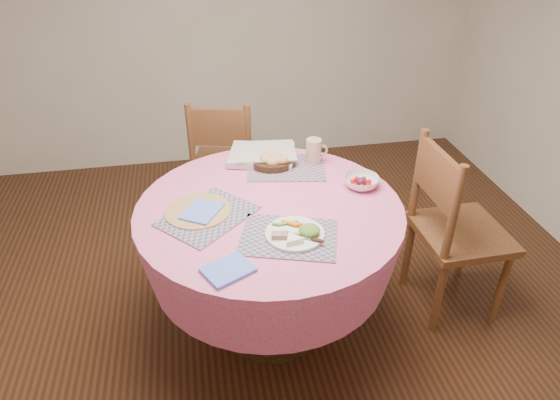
{
  "coord_description": "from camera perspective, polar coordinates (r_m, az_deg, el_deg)",
  "views": [
    {
      "loc": [
        -0.31,
        -1.9,
        2.0
      ],
      "look_at": [
        0.05,
        0.0,
        0.78
      ],
      "focal_mm": 32.0,
      "sensor_mm": 36.0,
      "label": 1
    }
  ],
  "objects": [
    {
      "name": "bread_bowl",
      "position": [
        2.61,
        -0.77,
        4.56
      ],
      "size": [
        0.23,
        0.23,
        0.08
      ],
      "color": "black",
      "rests_on": "placemat_back"
    },
    {
      "name": "fruit_bowl",
      "position": [
        2.47,
        9.25,
        2.05
      ],
      "size": [
        0.21,
        0.21,
        0.05
      ],
      "rotation": [
        0.0,
        0.0,
        -0.24
      ],
      "color": "white",
      "rests_on": "dining_table"
    },
    {
      "name": "chair_right",
      "position": [
        2.71,
        19.14,
        -2.92
      ],
      "size": [
        0.45,
        0.47,
        0.99
      ],
      "rotation": [
        0.0,
        0.0,
        1.59
      ],
      "color": "brown",
      "rests_on": "ground"
    },
    {
      "name": "placemat_back",
      "position": [
        2.61,
        0.67,
        3.75
      ],
      "size": [
        0.45,
        0.36,
        0.01
      ],
      "primitive_type": "cube",
      "rotation": [
        0.0,
        0.0,
        -0.17
      ],
      "color": "#126864",
      "rests_on": "dining_table"
    },
    {
      "name": "chair_back",
      "position": [
        3.27,
        -6.34,
        4.43
      ],
      "size": [
        0.51,
        0.5,
        0.92
      ],
      "rotation": [
        0.0,
        0.0,
        2.91
      ],
      "color": "brown",
      "rests_on": "ground"
    },
    {
      "name": "latte_mug",
      "position": [
        2.63,
        3.92,
        5.6
      ],
      "size": [
        0.12,
        0.08,
        0.13
      ],
      "color": "tan",
      "rests_on": "placemat_back"
    },
    {
      "name": "napkin_near",
      "position": [
        1.93,
        -5.96,
        -7.95
      ],
      "size": [
        0.22,
        0.21,
        0.01
      ],
      "primitive_type": "cube",
      "rotation": [
        0.0,
        0.0,
        0.47
      ],
      "color": "#5C7EEE",
      "rests_on": "dining_table"
    },
    {
      "name": "napkin_far",
      "position": [
        2.26,
        -8.91,
        -1.33
      ],
      "size": [
        0.21,
        0.23,
        0.01
      ],
      "primitive_type": "cube",
      "rotation": [
        0.0,
        0.0,
        1.02
      ],
      "color": "#5C7EEE",
      "rests_on": "placemat_left"
    },
    {
      "name": "ground",
      "position": [
        2.78,
        -1.04,
        -13.84
      ],
      "size": [
        4.0,
        4.0,
        0.0
      ],
      "primitive_type": "plane",
      "color": "#331C0F",
      "rests_on": "ground"
    },
    {
      "name": "placemat_left",
      "position": [
        2.25,
        -8.23,
        -1.83
      ],
      "size": [
        0.5,
        0.49,
        0.01
      ],
      "primitive_type": "cube",
      "rotation": [
        0.0,
        0.0,
        0.74
      ],
      "color": "#126864",
      "rests_on": "dining_table"
    },
    {
      "name": "wicker_trivet",
      "position": [
        2.28,
        -9.38,
        -1.26
      ],
      "size": [
        0.3,
        0.3,
        0.01
      ],
      "primitive_type": "cylinder",
      "color": "#9A7343",
      "rests_on": "dining_table"
    },
    {
      "name": "placemat_front",
      "position": [
        2.1,
        1.0,
        -4.23
      ],
      "size": [
        0.47,
        0.41,
        0.01
      ],
      "primitive_type": "cube",
      "rotation": [
        0.0,
        0.0,
        -0.3
      ],
      "color": "#126864",
      "rests_on": "dining_table"
    },
    {
      "name": "dinner_plate",
      "position": [
        2.09,
        1.95,
        -3.75
      ],
      "size": [
        0.25,
        0.25,
        0.05
      ],
      "rotation": [
        0.0,
        0.0,
        -0.16
      ],
      "color": "white",
      "rests_on": "placemat_front"
    },
    {
      "name": "newspaper_stack",
      "position": [
        2.69,
        -2.03,
        5.23
      ],
      "size": [
        0.4,
        0.35,
        0.04
      ],
      "rotation": [
        0.0,
        0.0,
        -0.26
      ],
      "color": "silver",
      "rests_on": "dining_table"
    },
    {
      "name": "dining_table",
      "position": [
        2.41,
        -1.17,
        -4.64
      ],
      "size": [
        1.24,
        1.24,
        0.75
      ],
      "color": "pink",
      "rests_on": "ground"
    }
  ]
}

